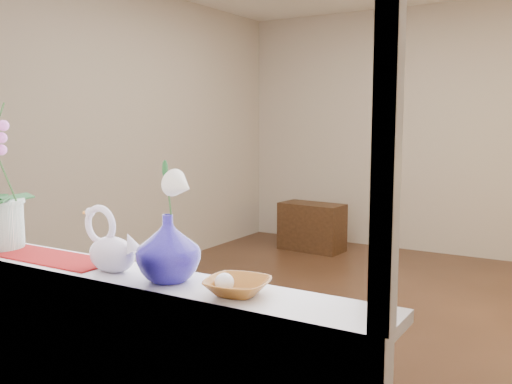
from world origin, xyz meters
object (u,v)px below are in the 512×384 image
blue_vase (168,243)px  side_table (312,227)px  swan (112,241)px  amber_dish (237,288)px  paperweight (224,283)px

blue_vase → side_table: (-1.49, 4.28, -0.79)m
swan → amber_dish: swan is taller
blue_vase → paperweight: bearing=-2.6°
blue_vase → paperweight: size_ratio=4.18×
swan → blue_vase: bearing=7.9°
swan → side_table: swan is taller
swan → side_table: 4.53m
swan → blue_vase: 0.26m
swan → amber_dish: size_ratio=1.54×
blue_vase → side_table: size_ratio=0.37×
amber_dish → side_table: size_ratio=0.24×
swan → side_table: size_ratio=0.37×
paperweight → amber_dish: 0.05m
swan → blue_vase: (0.26, 0.01, 0.02)m
amber_dish → side_table: (-1.78, 4.28, -0.67)m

